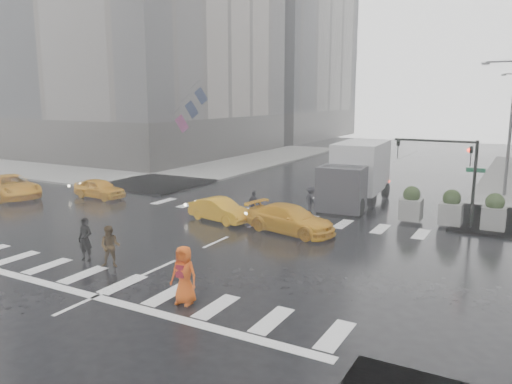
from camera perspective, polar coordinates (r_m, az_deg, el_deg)
The scene contains 21 objects.
ground at distance 23.15m, azimuth -4.60°, elevation -5.73°, with size 120.00×120.00×0.00m, color black.
sidewalk_nw at distance 48.46m, azimuth -12.40°, elevation 2.87°, with size 35.00×35.00×0.15m, color slate.
building_nw at distance 62.35m, azimuth -13.94°, elevation 20.40°, with size 26.05×26.05×38.00m.
building_nw_far at distance 86.23m, azimuth 0.00°, elevation 19.94°, with size 26.05×26.05×44.00m.
road_markings at distance 23.15m, azimuth -4.60°, elevation -5.72°, with size 18.00×48.00×0.01m, color silver, non-canonical shape.
traffic_signal_pole at distance 26.86m, azimuth 21.69°, elevation 2.86°, with size 4.45×0.42×4.50m.
street_lamp_near at distance 36.50m, azimuth 26.92°, elevation 7.11°, with size 2.15×0.22×9.00m.
planter_west at distance 27.74m, azimuth 17.32°, elevation -1.32°, with size 1.10×1.10×1.80m.
planter_mid at distance 27.42m, azimuth 21.40°, elevation -1.71°, with size 1.10×1.10×1.80m.
planter_east at distance 27.25m, azimuth 25.56°, elevation -2.11°, with size 1.10×1.10×1.80m.
flag_cluster at distance 46.02m, azimuth -7.65°, elevation 9.58°, with size 2.87×3.06×4.69m.
pedestrian_black at distance 21.33m, azimuth -19.04°, elevation -3.36°, with size 1.09×1.11×2.43m.
pedestrian_brown at distance 20.39m, azimuth -16.32°, elevation -6.01°, with size 0.81×0.63×1.67m, color #3F2D16.
pedestrian_orange at distance 16.37m, azimuth -8.22°, elevation -9.37°, with size 0.98×0.67×1.93m.
pedestrian_far_a at distance 27.49m, azimuth -0.20°, elevation -1.44°, with size 0.87×0.53×1.48m, color black.
pedestrian_far_b at distance 28.91m, azimuth 6.28°, elevation -0.85°, with size 0.99×0.55×1.53m, color black.
taxi_front at distance 34.42m, azimuth -17.47°, elevation 0.40°, with size 1.52×3.79×1.29m, color orange.
taxi_mid at distance 26.79m, azimuth -4.13°, elevation -2.07°, with size 1.31×3.75×1.24m, color orange.
taxi_rear at distance 24.54m, azimuth 3.96°, elevation -3.12°, with size 1.91×4.14×1.36m, color orange.
taxi_far at distance 36.69m, azimuth -26.23°, elevation 0.57°, with size 2.51×4.82×1.51m, color orange.
box_truck at distance 31.31m, azimuth 11.36°, elevation 2.25°, with size 2.68×7.13×3.79m.
Camera 1 is at (12.36, -18.43, 6.60)m, focal length 35.00 mm.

